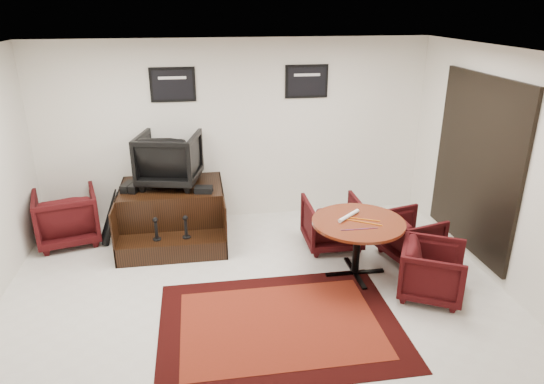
{
  "coord_description": "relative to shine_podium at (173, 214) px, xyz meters",
  "views": [
    {
      "loc": [
        -0.58,
        -4.8,
        3.27
      ],
      "look_at": [
        0.32,
        0.9,
        1.0
      ],
      "focal_mm": 32.0,
      "sensor_mm": 36.0,
      "label": 1
    }
  ],
  "objects": [
    {
      "name": "ground",
      "position": [
        1.01,
        -1.9,
        -0.35
      ],
      "size": [
        6.0,
        6.0,
        0.0
      ],
      "primitive_type": "plane",
      "color": "silver",
      "rests_on": "ground"
    },
    {
      "name": "room_shell",
      "position": [
        1.42,
        -1.78,
        1.43
      ],
      "size": [
        6.02,
        5.02,
        2.81
      ],
      "color": "silver",
      "rests_on": "ground"
    },
    {
      "name": "area_rug",
      "position": [
        1.19,
        -2.4,
        -0.35
      ],
      "size": [
        2.59,
        1.94,
        0.01
      ],
      "color": "black",
      "rests_on": "ground"
    },
    {
      "name": "shine_podium",
      "position": [
        0.0,
        0.0,
        0.0
      ],
      "size": [
        1.49,
        1.53,
        0.77
      ],
      "color": "black",
      "rests_on": "ground"
    },
    {
      "name": "shine_chair",
      "position": [
        -0.0,
        0.15,
        0.84
      ],
      "size": [
        0.98,
        0.94,
        0.86
      ],
      "primitive_type": "imported",
      "rotation": [
        0.0,
        0.0,
        2.92
      ],
      "color": "black",
      "rests_on": "shine_podium"
    },
    {
      "name": "shoes_pair",
      "position": [
        -0.55,
        -0.03,
        0.47
      ],
      "size": [
        0.3,
        0.35,
        0.11
      ],
      "color": "black",
      "rests_on": "shine_podium"
    },
    {
      "name": "polish_kit",
      "position": [
        0.47,
        -0.27,
        0.46
      ],
      "size": [
        0.27,
        0.21,
        0.08
      ],
      "primitive_type": "cube",
      "rotation": [
        0.0,
        0.0,
        -0.17
      ],
      "color": "black",
      "rests_on": "shine_podium"
    },
    {
      "name": "umbrella_black",
      "position": [
        -0.85,
        -0.19,
        0.07
      ],
      "size": [
        0.32,
        0.12,
        0.85
      ],
      "primitive_type": null,
      "color": "black",
      "rests_on": "ground"
    },
    {
      "name": "umbrella_hooked",
      "position": [
        -0.9,
        -0.02,
        0.06
      ],
      "size": [
        0.31,
        0.12,
        0.83
      ],
      "primitive_type": null,
      "color": "black",
      "rests_on": "ground"
    },
    {
      "name": "armchair_side",
      "position": [
        -1.5,
        0.05,
        0.07
      ],
      "size": [
        1.0,
        0.96,
        0.86
      ],
      "primitive_type": "imported",
      "rotation": [
        0.0,
        0.0,
        3.39
      ],
      "color": "black",
      "rests_on": "ground"
    },
    {
      "name": "meeting_table",
      "position": [
        2.33,
        -1.5,
        0.31
      ],
      "size": [
        1.15,
        1.15,
        0.75
      ],
      "color": "#4D170B",
      "rests_on": "ground"
    },
    {
      "name": "table_chair_back",
      "position": [
        2.24,
        -0.68,
        0.04
      ],
      "size": [
        0.77,
        0.72,
        0.79
      ],
      "primitive_type": "imported",
      "rotation": [
        0.0,
        0.0,
        3.13
      ],
      "color": "black",
      "rests_on": "ground"
    },
    {
      "name": "table_chair_window",
      "position": [
        3.21,
        -1.17,
        -0.01
      ],
      "size": [
        0.78,
        0.81,
        0.7
      ],
      "primitive_type": "imported",
      "rotation": [
        0.0,
        0.0,
        1.83
      ],
      "color": "black",
      "rests_on": "ground"
    },
    {
      "name": "table_chair_corner",
      "position": [
        3.06,
        -2.11,
        0.01
      ],
      "size": [
        0.91,
        0.93,
        0.73
      ],
      "primitive_type": "imported",
      "rotation": [
        0.0,
        0.0,
        1.08
      ],
      "color": "black",
      "rests_on": "ground"
    },
    {
      "name": "paper_roll",
      "position": [
        2.24,
        -1.39,
        0.42
      ],
      "size": [
        0.35,
        0.31,
        0.05
      ],
      "primitive_type": "cylinder",
      "rotation": [
        0.0,
        1.57,
        0.71
      ],
      "color": "silver",
      "rests_on": "meeting_table"
    },
    {
      "name": "table_clutter",
      "position": [
        2.35,
        -1.57,
        0.4
      ],
      "size": [
        0.56,
        0.38,
        0.01
      ],
      "color": "#CF650B",
      "rests_on": "meeting_table"
    }
  ]
}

